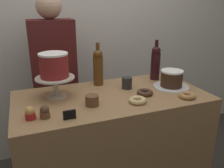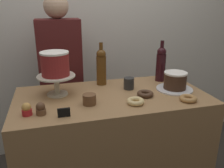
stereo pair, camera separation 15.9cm
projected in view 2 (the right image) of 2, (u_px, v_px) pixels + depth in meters
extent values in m
cube|color=silver|center=(88.00, 27.00, 2.32)|extent=(6.00, 0.05, 2.60)
cube|color=#997047|center=(112.00, 152.00, 1.77)|extent=(1.31, 0.67, 0.92)
cylinder|color=beige|center=(58.00, 94.00, 1.62)|extent=(0.14, 0.14, 0.01)
cylinder|color=beige|center=(57.00, 85.00, 1.60)|extent=(0.04, 0.04, 0.12)
cylinder|color=beige|center=(56.00, 76.00, 1.58)|extent=(0.26, 0.26, 0.01)
cylinder|color=maroon|center=(55.00, 65.00, 1.55)|extent=(0.18, 0.18, 0.15)
cylinder|color=white|center=(54.00, 53.00, 1.52)|extent=(0.19, 0.19, 0.01)
cylinder|color=white|center=(174.00, 89.00, 1.72)|extent=(0.26, 0.26, 0.01)
cylinder|color=#3D2619|center=(175.00, 81.00, 1.70)|extent=(0.16, 0.16, 0.11)
cylinder|color=white|center=(176.00, 73.00, 1.68)|extent=(0.16, 0.16, 0.01)
cylinder|color=#5B3814|center=(101.00, 71.00, 1.80)|extent=(0.08, 0.08, 0.22)
sphere|color=#5B3814|center=(101.00, 54.00, 1.75)|extent=(0.07, 0.07, 0.07)
cylinder|color=#5B3814|center=(101.00, 47.00, 1.74)|extent=(0.03, 0.03, 0.08)
cylinder|color=black|center=(161.00, 68.00, 1.88)|extent=(0.08, 0.08, 0.22)
sphere|color=black|center=(162.00, 52.00, 1.84)|extent=(0.07, 0.07, 0.07)
cylinder|color=black|center=(162.00, 45.00, 1.82)|extent=(0.03, 0.03, 0.08)
cylinder|color=red|center=(27.00, 112.00, 1.32)|extent=(0.06, 0.06, 0.03)
sphere|color=#CC9347|center=(26.00, 107.00, 1.31)|extent=(0.05, 0.05, 0.05)
cylinder|color=brown|center=(41.00, 112.00, 1.33)|extent=(0.06, 0.06, 0.03)
sphere|color=brown|center=(40.00, 107.00, 1.32)|extent=(0.05, 0.05, 0.05)
torus|color=#E0C17F|center=(136.00, 101.00, 1.47)|extent=(0.11, 0.11, 0.03)
torus|color=#472D1E|center=(145.00, 94.00, 1.59)|extent=(0.11, 0.11, 0.03)
torus|color=#B27F47|center=(188.00, 99.00, 1.52)|extent=(0.11, 0.11, 0.03)
cylinder|color=brown|center=(90.00, 103.00, 1.47)|extent=(0.08, 0.08, 0.01)
cylinder|color=brown|center=(89.00, 102.00, 1.46)|extent=(0.08, 0.08, 0.01)
cylinder|color=brown|center=(89.00, 100.00, 1.46)|extent=(0.08, 0.08, 0.01)
cylinder|color=brown|center=(89.00, 99.00, 1.46)|extent=(0.08, 0.08, 0.01)
cylinder|color=brown|center=(89.00, 97.00, 1.45)|extent=(0.08, 0.08, 0.01)
cylinder|color=brown|center=(89.00, 95.00, 1.45)|extent=(0.08, 0.08, 0.01)
cube|color=black|center=(64.00, 113.00, 1.30)|extent=(0.07, 0.01, 0.05)
cylinder|color=#282828|center=(129.00, 83.00, 1.72)|extent=(0.08, 0.08, 0.09)
cube|color=black|center=(65.00, 125.00, 2.22)|extent=(0.28, 0.18, 0.85)
cube|color=#4C1919|center=(60.00, 52.00, 1.99)|extent=(0.36, 0.22, 0.55)
sphere|color=tan|center=(56.00, 6.00, 1.86)|extent=(0.20, 0.20, 0.20)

